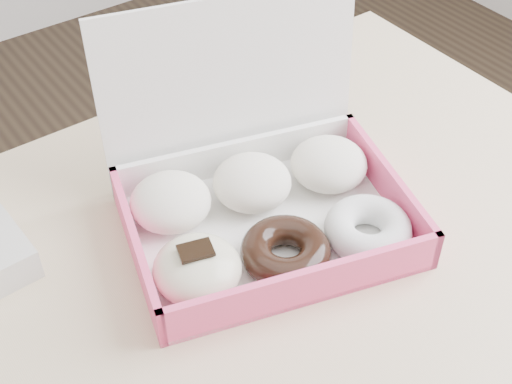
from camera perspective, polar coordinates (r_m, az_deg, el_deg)
donut_box at (r=0.81m, az=0.30°, el=-0.64°), size 0.37×0.34×0.23m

